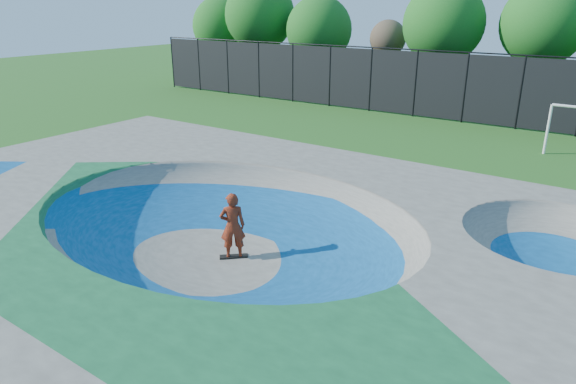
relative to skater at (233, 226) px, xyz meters
name	(u,v)px	position (x,y,z in m)	size (l,w,h in m)	color
ground	(225,261)	(-0.06, -0.30, -0.95)	(120.00, 120.00, 0.00)	#1E5317
skate_deck	(224,236)	(-0.06, -0.30, -0.20)	(22.00, 14.00, 1.50)	gray
skater	(233,226)	(0.00, 0.00, 0.00)	(0.69, 0.45, 1.90)	red
skateboard	(234,256)	(0.00, 0.00, -0.92)	(0.78, 0.22, 0.05)	black
fence	(465,87)	(-0.06, 20.70, 1.15)	(48.09, 0.09, 4.04)	black
treeline	(493,29)	(-0.21, 25.82, 4.13)	(53.49, 6.98, 8.53)	#442C22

